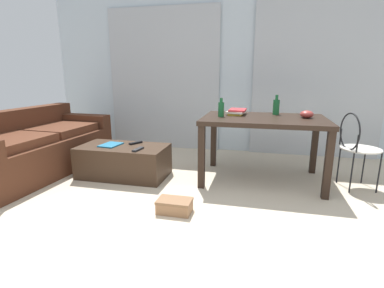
# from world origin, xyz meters

# --- Properties ---
(ground_plane) EXTENTS (7.30, 7.30, 0.00)m
(ground_plane) POSITION_xyz_m (0.00, 1.12, 0.00)
(ground_plane) COLOR beige
(wall_back) EXTENTS (6.19, 0.10, 2.59)m
(wall_back) POSITION_xyz_m (0.00, 3.04, 1.29)
(wall_back) COLOR silver
(wall_back) RESTS_ON ground
(curtains) EXTENTS (4.23, 0.03, 2.27)m
(curtains) POSITION_xyz_m (0.00, 2.96, 1.13)
(curtains) COLOR #B2B7BC
(curtains) RESTS_ON ground
(couch) EXTENTS (1.03, 2.05, 0.79)m
(couch) POSITION_xyz_m (-2.37, 1.31, 0.31)
(couch) COLOR #4C2819
(couch) RESTS_ON ground
(coffee_table) EXTENTS (1.06, 0.57, 0.38)m
(coffee_table) POSITION_xyz_m (-1.20, 1.43, 0.19)
(coffee_table) COLOR #382619
(coffee_table) RESTS_ON ground
(craft_table) EXTENTS (1.38, 0.92, 0.75)m
(craft_table) POSITION_xyz_m (0.45, 1.69, 0.66)
(craft_table) COLOR black
(craft_table) RESTS_ON ground
(wire_chair) EXTENTS (0.41, 0.43, 0.84)m
(wire_chair) POSITION_xyz_m (1.41, 1.66, 0.52)
(wire_chair) COLOR silver
(wire_chair) RESTS_ON ground
(bottle_near) EXTENTS (0.08, 0.08, 0.24)m
(bottle_near) POSITION_xyz_m (0.58, 1.96, 0.85)
(bottle_near) COLOR #195B2D
(bottle_near) RESTS_ON craft_table
(bottle_far) EXTENTS (0.07, 0.07, 0.21)m
(bottle_far) POSITION_xyz_m (-0.04, 1.64, 0.84)
(bottle_far) COLOR #195B2D
(bottle_far) RESTS_ON craft_table
(bowl) EXTENTS (0.15, 0.15, 0.08)m
(bowl) POSITION_xyz_m (0.91, 1.75, 0.79)
(bowl) COLOR #9E3833
(bowl) RESTS_ON craft_table
(book_stack) EXTENTS (0.25, 0.31, 0.07)m
(book_stack) POSITION_xyz_m (0.12, 1.85, 0.79)
(book_stack) COLOR gold
(book_stack) RESTS_ON craft_table
(tv_remote_primary) EXTENTS (0.07, 0.19, 0.02)m
(tv_remote_primary) POSITION_xyz_m (-0.94, 1.28, 0.39)
(tv_remote_primary) COLOR #232326
(tv_remote_primary) RESTS_ON coffee_table
(tv_remote_secondary) EXTENTS (0.13, 0.18, 0.02)m
(tv_remote_secondary) POSITION_xyz_m (-1.10, 1.57, 0.39)
(tv_remote_secondary) COLOR black
(tv_remote_secondary) RESTS_ON coffee_table
(magazine) EXTENTS (0.24, 0.29, 0.01)m
(magazine) POSITION_xyz_m (-1.36, 1.42, 0.39)
(magazine) COLOR #1E668C
(magazine) RESTS_ON coffee_table
(shoebox) EXTENTS (0.31, 0.20, 0.12)m
(shoebox) POSITION_xyz_m (-0.31, 0.64, 0.06)
(shoebox) COLOR #996B47
(shoebox) RESTS_ON ground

